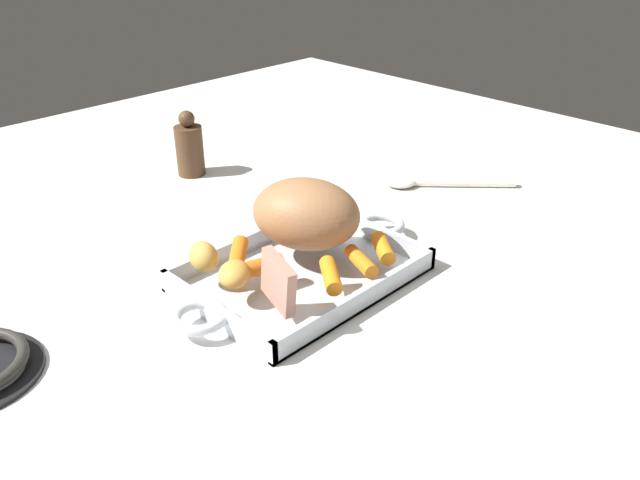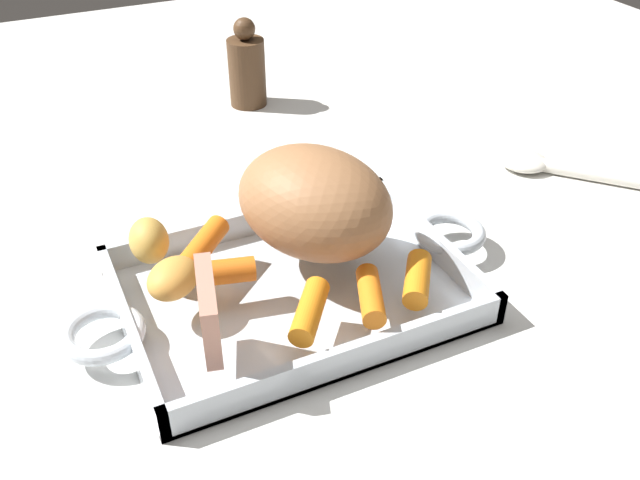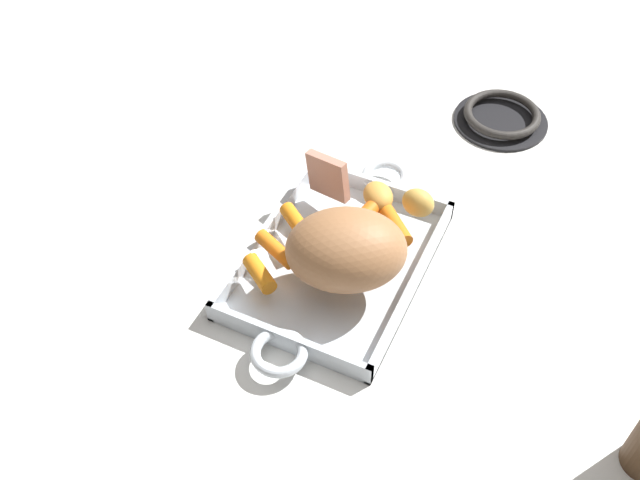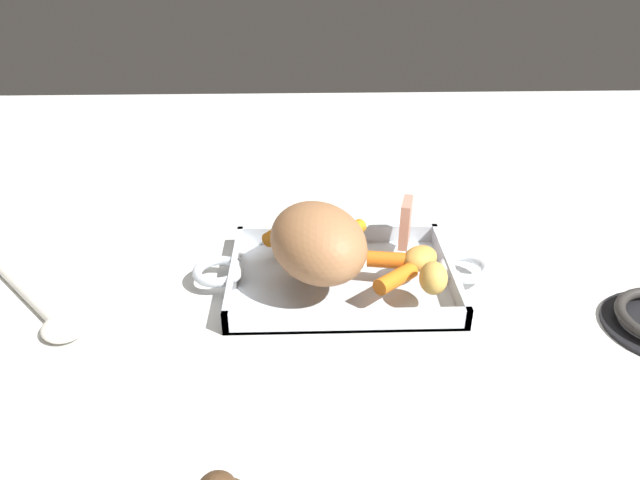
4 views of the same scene
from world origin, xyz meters
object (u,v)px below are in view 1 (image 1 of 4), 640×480
at_px(baby_carrot_center_left, 331,275).
at_px(pepper_mill, 189,148).
at_px(baby_carrot_long, 383,248).
at_px(pork_roast, 306,214).
at_px(roast_slice_outer, 278,282).
at_px(baby_carrot_northeast, 361,261).
at_px(potato_golden_small, 234,274).
at_px(potato_halved, 203,257).
at_px(baby_carrot_short, 264,266).
at_px(baby_carrot_southwest, 238,255).
at_px(roasting_dish, 302,273).
at_px(serving_spoon, 431,182).

xyz_separation_m(baby_carrot_center_left, pepper_mill, (0.13, 0.49, 0.01)).
distance_m(baby_carrot_long, pepper_mill, 0.49).
relative_size(pork_roast, roast_slice_outer, 2.38).
height_order(roast_slice_outer, baby_carrot_northeast, roast_slice_outer).
height_order(potato_golden_small, pepper_mill, pepper_mill).
bearing_deg(baby_carrot_long, potato_golden_small, 156.11).
distance_m(pork_roast, potato_halved, 0.15).
height_order(baby_carrot_short, pepper_mill, pepper_mill).
xyz_separation_m(baby_carrot_southwest, baby_carrot_northeast, (0.11, -0.13, -0.00)).
bearing_deg(potato_golden_small, potato_halved, 96.18).
distance_m(baby_carrot_southwest, baby_carrot_northeast, 0.16).
height_order(roasting_dish, baby_carrot_short, baby_carrot_short).
distance_m(pork_roast, pepper_mill, 0.40).
relative_size(baby_carrot_northeast, pepper_mill, 0.53).
xyz_separation_m(baby_carrot_center_left, potato_halved, (-0.10, 0.14, 0.01)).
relative_size(serving_spoon, pepper_mill, 1.59).
distance_m(roasting_dish, pepper_mill, 0.44).
height_order(roasting_dish, pepper_mill, pepper_mill).
bearing_deg(serving_spoon, baby_carrot_center_left, 65.16).
distance_m(baby_carrot_northeast, pepper_mill, 0.50).
bearing_deg(baby_carrot_short, serving_spoon, 7.02).
height_order(pork_roast, baby_carrot_long, pork_roast).
height_order(baby_carrot_long, potato_halved, potato_halved).
bearing_deg(pepper_mill, roasting_dish, -105.11).
xyz_separation_m(roast_slice_outer, baby_carrot_long, (0.18, -0.01, -0.02)).
height_order(roasting_dish, baby_carrot_northeast, baby_carrot_northeast).
relative_size(baby_carrot_center_left, pepper_mill, 0.52).
bearing_deg(baby_carrot_southwest, potato_halved, 161.12).
bearing_deg(roast_slice_outer, baby_carrot_center_left, -6.88).
relative_size(roast_slice_outer, baby_carrot_northeast, 0.98).
relative_size(potato_golden_small, potato_halved, 1.12).
bearing_deg(roasting_dish, pork_roast, 37.42).
bearing_deg(baby_carrot_southwest, pork_roast, -16.72).
relative_size(baby_carrot_northeast, serving_spoon, 0.33).
bearing_deg(baby_carrot_southwest, serving_spoon, 1.13).
distance_m(roasting_dish, baby_carrot_center_left, 0.08).
distance_m(baby_carrot_northeast, potato_golden_small, 0.17).
bearing_deg(roasting_dish, baby_carrot_center_left, -101.73).
bearing_deg(potato_golden_small, pork_roast, 4.74).
bearing_deg(baby_carrot_center_left, baby_carrot_northeast, -3.03).
xyz_separation_m(potato_halved, pepper_mill, (0.22, 0.35, 0.00)).
bearing_deg(baby_carrot_long, baby_carrot_southwest, 140.49).
distance_m(roasting_dish, pork_roast, 0.08).
distance_m(pork_roast, baby_carrot_long, 0.12).
bearing_deg(potato_golden_small, baby_carrot_southwest, 47.09).
bearing_deg(pork_roast, serving_spoon, 6.28).
xyz_separation_m(roasting_dish, pork_roast, (0.03, 0.03, 0.07)).
height_order(baby_carrot_long, pepper_mill, pepper_mill).
height_order(baby_carrot_short, baby_carrot_northeast, baby_carrot_short).
height_order(baby_carrot_long, baby_carrot_short, same).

